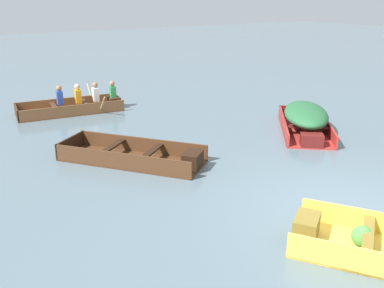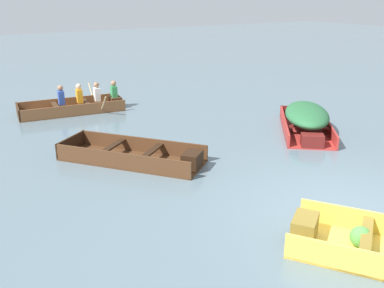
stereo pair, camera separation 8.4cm
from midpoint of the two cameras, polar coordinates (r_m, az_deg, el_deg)
name	(u,v)px [view 1 (the left image)]	position (r m, az deg, el deg)	size (l,w,h in m)	color
ground_plane	(352,215)	(8.19, 20.23, -8.89)	(80.00, 80.00, 0.00)	slate
skiff_red_near_moored	(306,117)	(12.47, 14.75, 3.50)	(2.88, 3.17, 0.75)	#AD2D28
skiff_dark_varnish_mid_moored	(138,157)	(10.02, -7.46, -1.66)	(3.02, 3.35, 0.40)	#4C2D19
rowboat_wooden_brown_with_crew	(78,105)	(14.69, -15.16, 5.06)	(3.44, 2.41, 0.93)	brown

